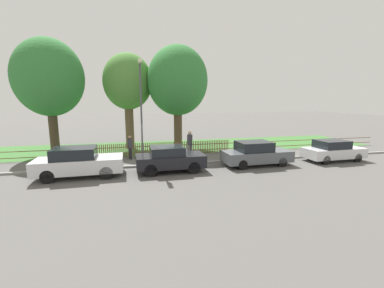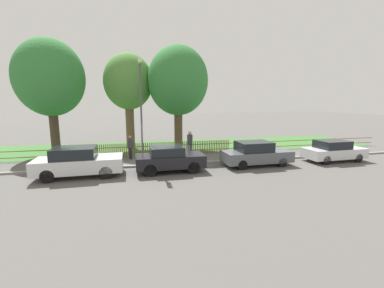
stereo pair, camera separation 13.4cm
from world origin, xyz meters
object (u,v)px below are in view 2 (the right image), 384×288
at_px(parked_car_navy_estate, 256,154).
at_px(street_lamp, 141,101).
at_px(pedestrian_near_fence, 190,143).
at_px(parked_car_black_saloon, 169,159).
at_px(covered_motorcycle, 175,152).
at_px(tree_mid_park, 178,81).
at_px(parked_car_silver_hatchback, 78,162).
at_px(parked_car_red_compact, 334,151).
at_px(pedestrian_by_lamp, 130,146).
at_px(tree_behind_motorcycle, 128,83).
at_px(tree_nearest_kerb, 50,78).

relative_size(parked_car_navy_estate, street_lamp, 0.68).
bearing_deg(parked_car_navy_estate, pedestrian_near_fence, 137.86).
distance_m(parked_car_black_saloon, covered_motorcycle, 2.17).
xyz_separation_m(parked_car_navy_estate, tree_mid_park, (-3.73, 6.33, 4.69)).
distance_m(parked_car_silver_hatchback, parked_car_black_saloon, 4.78).
bearing_deg(parked_car_navy_estate, parked_car_red_compact, -2.42).
bearing_deg(pedestrian_by_lamp, parked_car_black_saloon, -166.85).
distance_m(parked_car_red_compact, covered_motorcycle, 10.42).
relative_size(tree_behind_motorcycle, street_lamp, 1.22).
xyz_separation_m(parked_car_navy_estate, parked_car_red_compact, (5.49, -0.08, -0.04)).
bearing_deg(pedestrian_by_lamp, street_lamp, -174.12).
bearing_deg(street_lamp, tree_nearest_kerb, 141.89).
bearing_deg(parked_car_navy_estate, parked_car_silver_hatchback, 179.02).
relative_size(tree_behind_motorcycle, pedestrian_near_fence, 4.11).
bearing_deg(tree_mid_park, pedestrian_near_fence, -85.95).
xyz_separation_m(tree_mid_park, pedestrian_by_lamp, (-3.80, -2.86, -4.51)).
bearing_deg(parked_car_black_saloon, parked_car_silver_hatchback, 177.90).
distance_m(parked_car_red_compact, pedestrian_by_lamp, 13.50).
height_order(tree_nearest_kerb, pedestrian_by_lamp, tree_nearest_kerb).
relative_size(tree_mid_park, street_lamp, 1.31).
height_order(parked_car_black_saloon, pedestrian_near_fence, pedestrian_near_fence).
bearing_deg(covered_motorcycle, pedestrian_near_fence, 40.65).
xyz_separation_m(tree_nearest_kerb, tree_behind_motorcycle, (5.47, 0.87, -0.19)).
bearing_deg(tree_behind_motorcycle, tree_nearest_kerb, -170.91).
distance_m(covered_motorcycle, pedestrian_near_fence, 1.71).
distance_m(parked_car_black_saloon, parked_car_navy_estate, 5.36).
height_order(parked_car_black_saloon, tree_behind_motorcycle, tree_behind_motorcycle).
bearing_deg(parked_car_navy_estate, covered_motorcycle, 156.80).
distance_m(tree_behind_motorcycle, pedestrian_near_fence, 7.41).
height_order(tree_behind_motorcycle, pedestrian_by_lamp, tree_behind_motorcycle).
relative_size(covered_motorcycle, pedestrian_near_fence, 1.10).
xyz_separation_m(parked_car_silver_hatchback, tree_nearest_kerb, (-2.88, 6.70, 4.72)).
xyz_separation_m(parked_car_navy_estate, pedestrian_by_lamp, (-7.53, 3.47, 0.18)).
bearing_deg(tree_mid_park, pedestrian_by_lamp, -143.07).
bearing_deg(tree_behind_motorcycle, covered_motorcycle, -63.31).
distance_m(parked_car_silver_hatchback, street_lamp, 4.92).
xyz_separation_m(parked_car_navy_estate, covered_motorcycle, (-4.74, 1.88, -0.05)).
relative_size(tree_nearest_kerb, pedestrian_by_lamp, 5.16).
bearing_deg(parked_car_black_saloon, parked_car_navy_estate, 1.25).
distance_m(covered_motorcycle, street_lamp, 3.80).
relative_size(parked_car_silver_hatchback, covered_motorcycle, 2.15).
bearing_deg(street_lamp, covered_motorcycle, 5.23).
bearing_deg(parked_car_silver_hatchback, tree_nearest_kerb, 112.00).
relative_size(tree_nearest_kerb, street_lamp, 1.33).
height_order(parked_car_red_compact, street_lamp, street_lamp).
distance_m(tree_behind_motorcycle, street_lamp, 6.01).
distance_m(covered_motorcycle, tree_nearest_kerb, 10.68).
distance_m(tree_behind_motorcycle, tree_mid_park, 3.99).
height_order(parked_car_black_saloon, parked_car_navy_estate, parked_car_navy_estate).
bearing_deg(tree_behind_motorcycle, street_lamp, -82.25).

